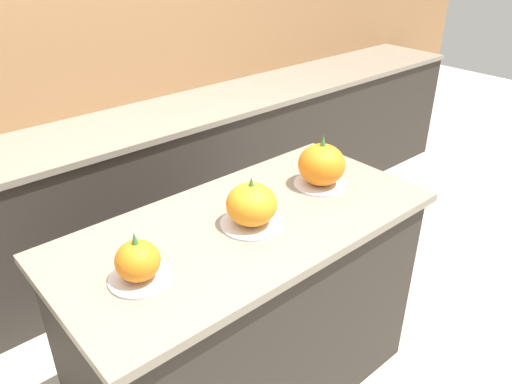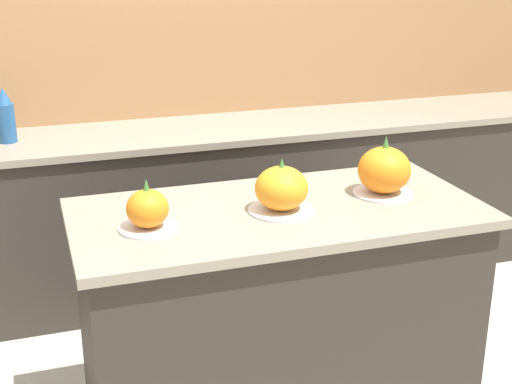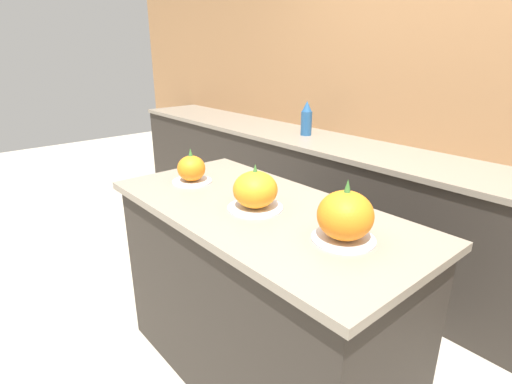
{
  "view_description": "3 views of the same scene",
  "coord_description": "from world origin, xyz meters",
  "px_view_note": "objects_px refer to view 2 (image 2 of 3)",
  "views": [
    {
      "loc": [
        -1.02,
        -1.23,
        1.91
      ],
      "look_at": [
        0.05,
        0.0,
        1.02
      ],
      "focal_mm": 35.0,
      "sensor_mm": 36.0,
      "label": 1
    },
    {
      "loc": [
        -0.83,
        -2.24,
        1.82
      ],
      "look_at": [
        -0.08,
        0.03,
        0.98
      ],
      "focal_mm": 50.0,
      "sensor_mm": 36.0,
      "label": 2
    },
    {
      "loc": [
        1.2,
        -1.05,
        1.57
      ],
      "look_at": [
        0.0,
        -0.02,
        0.99
      ],
      "focal_mm": 28.0,
      "sensor_mm": 36.0,
      "label": 3
    }
  ],
  "objects_px": {
    "pumpkin_cake_right": "(384,171)",
    "pumpkin_cake_center": "(281,190)",
    "bottle_tall": "(5,116)",
    "pumpkin_cake_left": "(148,210)"
  },
  "relations": [
    {
      "from": "pumpkin_cake_left",
      "to": "pumpkin_cake_right",
      "type": "height_order",
      "value": "pumpkin_cake_right"
    },
    {
      "from": "pumpkin_cake_left",
      "to": "pumpkin_cake_center",
      "type": "bearing_deg",
      "value": 1.98
    },
    {
      "from": "pumpkin_cake_right",
      "to": "pumpkin_cake_left",
      "type": "bearing_deg",
      "value": -175.92
    },
    {
      "from": "pumpkin_cake_center",
      "to": "bottle_tall",
      "type": "relative_size",
      "value": 0.89
    },
    {
      "from": "pumpkin_cake_right",
      "to": "bottle_tall",
      "type": "height_order",
      "value": "bottle_tall"
    },
    {
      "from": "bottle_tall",
      "to": "pumpkin_cake_center",
      "type": "bearing_deg",
      "value": -55.0
    },
    {
      "from": "pumpkin_cake_left",
      "to": "bottle_tall",
      "type": "distance_m",
      "value": 1.4
    },
    {
      "from": "pumpkin_cake_right",
      "to": "bottle_tall",
      "type": "bearing_deg",
      "value": 136.88
    },
    {
      "from": "pumpkin_cake_right",
      "to": "pumpkin_cake_center",
      "type": "bearing_deg",
      "value": -173.61
    },
    {
      "from": "bottle_tall",
      "to": "pumpkin_cake_left",
      "type": "bearing_deg",
      "value": -71.6
    }
  ]
}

